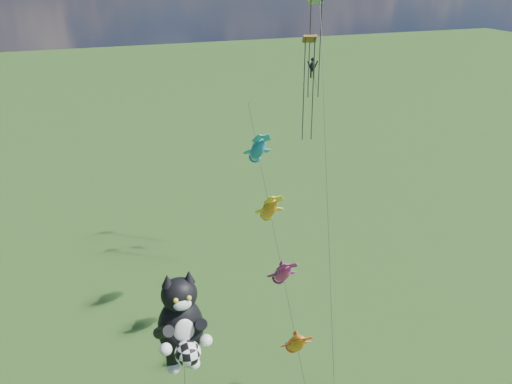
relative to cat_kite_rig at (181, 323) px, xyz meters
name	(u,v)px	position (x,y,z in m)	size (l,w,h in m)	color
cat_kite_rig	(181,323)	(0.00, 0.00, 0.00)	(2.81, 4.32, 10.44)	brown
fish_windsock_rig	(276,241)	(6.97, 4.20, 1.56)	(1.90, 15.91, 16.01)	brown
parafoil_rig	(313,65)	(13.68, 14.04, 10.21)	(6.23, 16.84, 25.48)	brown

